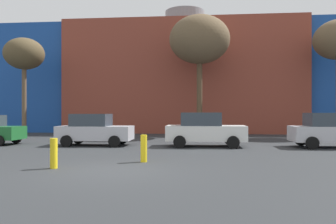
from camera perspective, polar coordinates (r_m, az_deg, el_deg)
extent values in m
plane|color=#2D3033|center=(10.77, -9.45, -9.96)|extent=(200.00, 200.00, 0.00)
cube|color=brown|center=(33.86, 2.93, 5.41)|extent=(21.44, 11.06, 10.13)
cube|color=#19479E|center=(37.56, -20.59, 4.82)|extent=(8.46, 9.96, 10.07)
cylinder|color=slate|center=(34.97, 2.93, 15.35)|extent=(4.00, 4.00, 2.00)
cylinder|color=black|center=(21.74, -24.79, -4.14)|extent=(0.60, 0.20, 0.60)
cube|color=silver|center=(18.84, -12.45, -3.56)|extent=(4.07, 1.74, 0.77)
cube|color=#333D47|center=(18.88, -13.15, -1.35)|extent=(2.03, 1.55, 0.68)
cylinder|color=black|center=(19.37, -7.94, -4.61)|extent=(0.62, 0.21, 0.62)
cylinder|color=black|center=(17.65, -9.27, -5.06)|extent=(0.62, 0.21, 0.62)
cylinder|color=black|center=(20.13, -15.23, -4.44)|extent=(0.62, 0.21, 0.62)
cylinder|color=black|center=(18.48, -17.18, -4.83)|extent=(0.62, 0.21, 0.62)
cube|color=white|center=(17.95, 6.56, -3.64)|extent=(4.25, 1.82, 0.81)
cube|color=#333D47|center=(17.92, 5.75, -1.22)|extent=(2.12, 1.62, 0.71)
cylinder|color=black|center=(18.99, 10.63, -4.66)|extent=(0.65, 0.22, 0.65)
cylinder|color=black|center=(17.14, 11.22, -5.16)|extent=(0.65, 0.22, 0.65)
cylinder|color=black|center=(18.93, 2.35, -4.68)|extent=(0.65, 0.22, 0.65)
cylinder|color=black|center=(17.08, 2.03, -5.18)|extent=(0.65, 0.22, 0.65)
cube|color=silver|center=(19.27, 26.64, -3.41)|extent=(4.20, 1.80, 0.80)
cube|color=#333D47|center=(19.15, 25.95, -1.18)|extent=(2.10, 1.60, 0.70)
cylinder|color=black|center=(19.73, 22.00, -4.50)|extent=(0.64, 0.22, 0.64)
cylinder|color=black|center=(17.98, 23.69, -4.93)|extent=(0.64, 0.22, 0.64)
cylinder|color=brown|center=(28.45, -23.65, 1.91)|extent=(0.35, 0.35, 5.64)
ellipsoid|color=brown|center=(28.81, -23.65, 9.23)|extent=(3.11, 3.11, 2.49)
cylinder|color=brown|center=(25.21, 5.48, 2.72)|extent=(0.43, 0.43, 6.14)
ellipsoid|color=brown|center=(25.79, 5.48, 12.39)|extent=(4.62, 4.62, 3.70)
cylinder|color=yellow|center=(11.56, -19.18, -6.78)|extent=(0.24, 0.24, 0.99)
cylinder|color=yellow|center=(12.34, -4.22, -6.31)|extent=(0.24, 0.24, 1.01)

